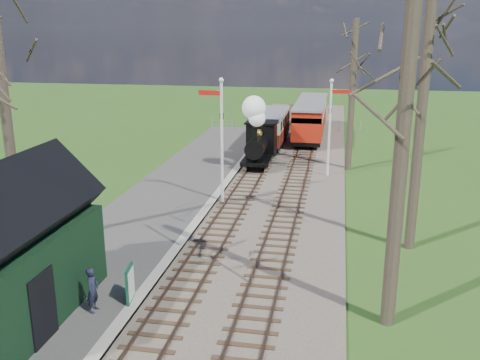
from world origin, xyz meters
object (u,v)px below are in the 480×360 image
at_px(sign_board, 130,284).
at_px(semaphore_far, 331,121).
at_px(semaphore_near, 220,132).
at_px(bench, 71,286).
at_px(station_shed, 9,252).
at_px(person, 93,290).
at_px(coach, 271,127).
at_px(red_carriage_b, 312,112).
at_px(locomotive, 259,135).
at_px(red_carriage_a, 308,123).

bearing_deg(sign_board, semaphore_far, 70.83).
relative_size(semaphore_near, bench, 4.80).
bearing_deg(sign_board, station_shed, -152.44).
height_order(semaphore_far, person, semaphore_far).
xyz_separation_m(semaphore_near, coach, (0.77, 13.46, -2.11)).
xyz_separation_m(station_shed, red_carriage_b, (6.90, 32.42, -0.65)).
bearing_deg(person, coach, -4.55).
relative_size(coach, sign_board, 6.18).
bearing_deg(person, bench, 56.09).
bearing_deg(semaphore_far, locomotive, 162.39).
height_order(coach, sign_board, coach).
relative_size(semaphore_near, semaphore_far, 1.09).
bearing_deg(red_carriage_a, semaphore_far, -78.75).
xyz_separation_m(semaphore_far, person, (-6.58, -17.26, -2.45)).
xyz_separation_m(station_shed, sign_board, (2.95, 1.54, -1.49)).
height_order(locomotive, red_carriage_a, locomotive).
xyz_separation_m(locomotive, sign_board, (-1.34, -17.86, -1.29)).
bearing_deg(semaphore_far, sign_board, -109.17).
height_order(station_shed, semaphore_near, semaphore_near).
height_order(sign_board, bench, sign_board).
xyz_separation_m(red_carriage_b, sign_board, (-3.95, -30.88, -0.83)).
distance_m(semaphore_far, red_carriage_b, 14.63).
xyz_separation_m(locomotive, person, (-2.19, -18.65, -1.17)).
bearing_deg(bench, red_carriage_a, 76.77).
relative_size(sign_board, person, 0.83).
distance_m(station_shed, person, 2.61).
xyz_separation_m(semaphore_near, red_carriage_b, (3.37, 20.42, -2.01)).
xyz_separation_m(coach, red_carriage_a, (2.60, 1.46, 0.10)).
xyz_separation_m(station_shed, coach, (4.30, 25.46, -0.75)).
bearing_deg(semaphore_far, person, -110.87).
height_order(semaphore_far, red_carriage_a, semaphore_far).
xyz_separation_m(semaphore_near, sign_board, (-0.58, -10.46, -2.84)).
relative_size(red_carriage_a, red_carriage_b, 1.00).
distance_m(sign_board, bench, 2.03).
height_order(semaphore_near, red_carriage_a, semaphore_near).
distance_m(semaphore_far, red_carriage_a, 9.26).
relative_size(locomotive, red_carriage_a, 0.81).
bearing_deg(semaphore_near, station_shed, -106.38).
bearing_deg(person, red_carriage_a, -9.85).
distance_m(semaphore_near, sign_board, 10.86).
height_order(semaphore_far, coach, semaphore_far).
distance_m(semaphore_near, person, 11.67).
height_order(locomotive, red_carriage_b, locomotive).
bearing_deg(locomotive, red_carriage_b, 78.66).
relative_size(red_carriage_b, bench, 4.29).
relative_size(semaphore_far, person, 4.07).
height_order(semaphore_far, sign_board, semaphore_far).
relative_size(red_carriage_b, sign_board, 4.79).
relative_size(station_shed, red_carriage_b, 1.13).
bearing_deg(coach, person, -95.10).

